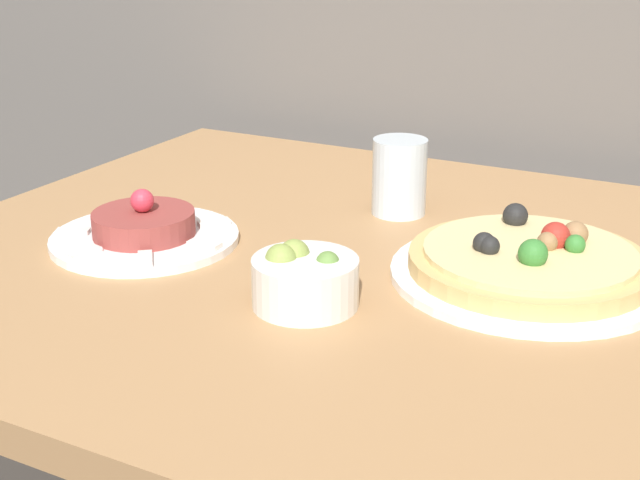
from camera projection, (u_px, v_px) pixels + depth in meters
name	position (u px, v px, depth m)	size (l,w,h in m)	color
dining_table	(348.00, 341.00, 1.08)	(1.03, 0.89, 0.76)	#AD7F51
pizza_plate	(529.00, 264.00, 0.97)	(0.30, 0.30, 0.06)	white
tartare_plate	(144.00, 231.00, 1.08)	(0.23, 0.23, 0.07)	white
small_bowl	(304.00, 279.00, 0.90)	(0.11, 0.11, 0.06)	white
drinking_glass	(399.00, 177.00, 1.17)	(0.07, 0.07, 0.10)	silver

